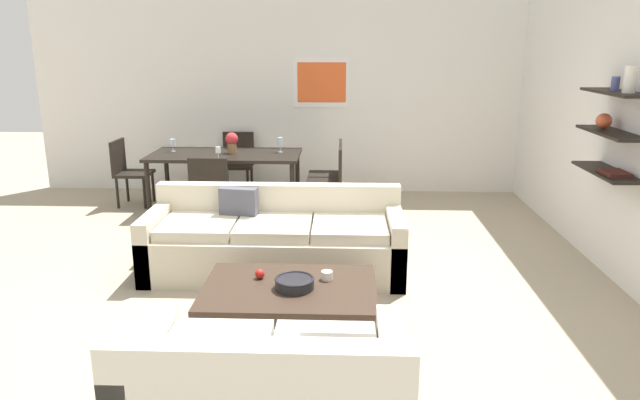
% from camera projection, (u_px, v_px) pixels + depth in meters
% --- Properties ---
extents(ground_plane, '(18.00, 18.00, 0.00)m').
position_uv_depth(ground_plane, '(285.00, 286.00, 5.23)').
color(ground_plane, tan).
extents(back_wall_unit, '(8.40, 0.09, 2.70)m').
position_uv_depth(back_wall_unit, '(329.00, 98.00, 8.26)').
color(back_wall_unit, silver).
rests_on(back_wall_unit, ground).
extents(right_wall_shelf_unit, '(0.34, 8.20, 2.70)m').
position_uv_depth(right_wall_shelf_unit, '(617.00, 129.00, 5.33)').
color(right_wall_shelf_unit, silver).
rests_on(right_wall_shelf_unit, ground).
extents(sofa_beige, '(2.38, 0.90, 0.78)m').
position_uv_depth(sofa_beige, '(275.00, 243.00, 5.48)').
color(sofa_beige, beige).
rests_on(sofa_beige, ground).
extents(loveseat_white, '(1.48, 0.90, 0.78)m').
position_uv_depth(loveseat_white, '(269.00, 395.00, 3.11)').
color(loveseat_white, silver).
rests_on(loveseat_white, ground).
extents(coffee_table, '(1.28, 0.90, 0.38)m').
position_uv_depth(coffee_table, '(290.00, 310.00, 4.33)').
color(coffee_table, '#38281E').
rests_on(coffee_table, ground).
extents(decorative_bowl, '(0.29, 0.29, 0.08)m').
position_uv_depth(decorative_bowl, '(295.00, 283.00, 4.23)').
color(decorative_bowl, black).
rests_on(decorative_bowl, coffee_table).
extents(candle_jar, '(0.09, 0.09, 0.07)m').
position_uv_depth(candle_jar, '(327.00, 275.00, 4.39)').
color(candle_jar, silver).
rests_on(candle_jar, coffee_table).
extents(apple_on_coffee_table, '(0.07, 0.07, 0.07)m').
position_uv_depth(apple_on_coffee_table, '(260.00, 274.00, 4.41)').
color(apple_on_coffee_table, red).
rests_on(apple_on_coffee_table, coffee_table).
extents(dining_table, '(1.90, 0.91, 0.75)m').
position_uv_depth(dining_table, '(225.00, 159.00, 7.42)').
color(dining_table, black).
rests_on(dining_table, ground).
extents(dining_chair_right_near, '(0.44, 0.44, 0.88)m').
position_uv_depth(dining_chair_right_near, '(331.00, 177.00, 7.21)').
color(dining_chair_right_near, black).
rests_on(dining_chair_right_near, ground).
extents(dining_chair_head, '(0.44, 0.44, 0.88)m').
position_uv_depth(dining_chair_head, '(238.00, 159.00, 8.30)').
color(dining_chair_head, black).
rests_on(dining_chair_head, ground).
extents(dining_chair_foot, '(0.44, 0.44, 0.88)m').
position_uv_depth(dining_chair_foot, '(211.00, 189.00, 6.63)').
color(dining_chair_foot, black).
rests_on(dining_chair_foot, ground).
extents(dining_chair_right_far, '(0.44, 0.44, 0.88)m').
position_uv_depth(dining_chair_right_far, '(332.00, 170.00, 7.61)').
color(dining_chair_right_far, black).
rests_on(dining_chair_right_far, ground).
extents(dining_chair_left_far, '(0.44, 0.44, 0.88)m').
position_uv_depth(dining_chair_left_far, '(127.00, 168.00, 7.71)').
color(dining_chair_left_far, black).
rests_on(dining_chair_left_far, ground).
extents(wine_glass_head, '(0.07, 0.07, 0.17)m').
position_uv_depth(wine_glass_head, '(230.00, 139.00, 7.75)').
color(wine_glass_head, silver).
rests_on(wine_glass_head, dining_table).
extents(wine_glass_foot, '(0.06, 0.06, 0.16)m').
position_uv_depth(wine_glass_foot, '(218.00, 150.00, 6.99)').
color(wine_glass_foot, silver).
rests_on(wine_glass_foot, dining_table).
extents(wine_glass_left_far, '(0.07, 0.07, 0.16)m').
position_uv_depth(wine_glass_left_far, '(173.00, 143.00, 7.50)').
color(wine_glass_left_far, silver).
rests_on(wine_glass_left_far, dining_table).
extents(wine_glass_right_far, '(0.07, 0.07, 0.19)m').
position_uv_depth(wine_glass_right_far, '(280.00, 142.00, 7.45)').
color(wine_glass_right_far, silver).
rests_on(wine_glass_right_far, dining_table).
extents(centerpiece_vase, '(0.16, 0.16, 0.26)m').
position_uv_depth(centerpiece_vase, '(232.00, 141.00, 7.39)').
color(centerpiece_vase, olive).
rests_on(centerpiece_vase, dining_table).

